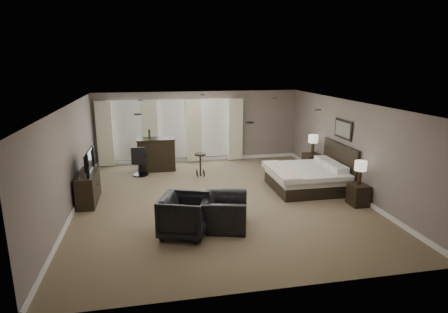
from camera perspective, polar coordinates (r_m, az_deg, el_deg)
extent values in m
cube|color=brown|center=(10.24, -0.67, -6.57)|extent=(7.60, 8.60, 0.04)
cube|color=silver|center=(9.63, -0.72, 8.05)|extent=(7.60, 8.60, 0.04)
cube|color=slate|center=(13.97, -3.87, 4.56)|extent=(7.50, 0.04, 2.60)
cube|color=slate|center=(5.93, 6.88, -9.06)|extent=(7.50, 0.04, 2.60)
cube|color=slate|center=(9.91, -22.54, -0.51)|extent=(0.04, 8.50, 2.60)
cube|color=slate|center=(11.14, 18.64, 1.37)|extent=(0.04, 8.50, 2.60)
cube|color=silver|center=(13.84, -14.59, 3.83)|extent=(1.15, 0.04, 2.05)
cube|color=silver|center=(13.84, -7.95, 4.15)|extent=(1.15, 0.04, 2.05)
cube|color=silver|center=(14.01, -1.39, 4.40)|extent=(1.15, 0.04, 2.05)
cube|color=beige|center=(13.81, -17.70, 3.29)|extent=(0.55, 0.12, 2.30)
cube|color=beige|center=(13.71, -11.25, 3.62)|extent=(0.55, 0.12, 2.30)
cube|color=beige|center=(13.80, -4.59, 3.91)|extent=(0.55, 0.12, 2.30)
cube|color=beige|center=(14.05, 1.72, 4.14)|extent=(0.55, 0.12, 2.30)
cube|color=silver|center=(11.10, 12.18, -1.65)|extent=(2.08, 1.98, 1.32)
cube|color=black|center=(10.39, 19.75, -5.51)|extent=(0.42, 0.51, 0.56)
cube|color=black|center=(12.82, 13.24, -1.10)|extent=(0.50, 0.61, 0.67)
cube|color=beige|center=(10.21, 20.03, -2.36)|extent=(0.30, 0.30, 0.63)
cube|color=beige|center=(12.66, 13.40, 1.77)|extent=(0.32, 0.32, 0.65)
cube|color=slate|center=(11.35, 17.68, 3.98)|extent=(0.04, 0.96, 0.56)
cube|color=black|center=(10.57, -19.98, -4.46)|extent=(0.45, 1.40, 0.81)
imported|color=black|center=(10.43, -20.20, -1.98)|extent=(0.62, 1.08, 0.14)
imported|color=black|center=(8.45, 0.10, -7.62)|extent=(0.99, 1.27, 0.98)
imported|color=black|center=(8.11, -6.06, -8.65)|extent=(1.17, 1.21, 0.99)
cube|color=black|center=(13.04, -10.25, 0.35)|extent=(1.29, 0.67, 1.13)
cube|color=black|center=(12.86, -12.48, -0.99)|extent=(0.35, 0.35, 0.68)
cube|color=black|center=(12.21, -3.62, -1.27)|extent=(0.41, 0.41, 0.76)
cube|color=black|center=(12.53, -12.70, -0.63)|extent=(0.59, 0.59, 1.00)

